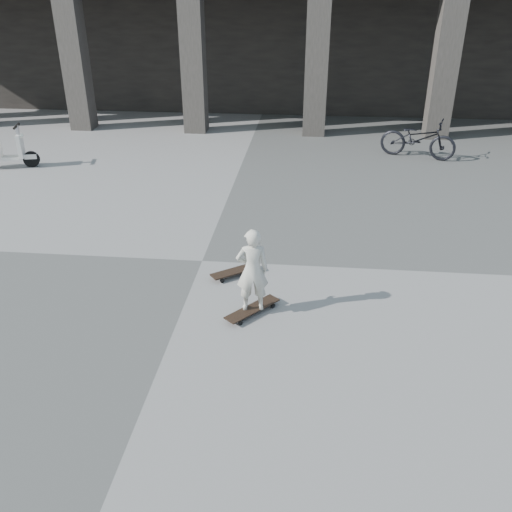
# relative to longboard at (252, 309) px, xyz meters

# --- Properties ---
(ground) EXTENTS (90.00, 90.00, 0.00)m
(ground) POSITION_rel_longboard_xyz_m (-1.00, 1.49, -0.07)
(ground) COLOR #4D4D4A
(ground) RESTS_ON ground
(colonnade) EXTENTS (28.00, 8.82, 6.00)m
(colonnade) POSITION_rel_longboard_xyz_m (-1.00, 15.26, 2.96)
(colonnade) COLOR black
(colonnade) RESTS_ON ground
(longboard) EXTENTS (0.74, 0.81, 0.09)m
(longboard) POSITION_rel_longboard_xyz_m (0.00, 0.00, 0.00)
(longboard) COLOR black
(longboard) RESTS_ON ground
(skateboard_spare) EXTENTS (0.76, 0.64, 0.10)m
(skateboard_spare) POSITION_rel_longboard_xyz_m (-0.38, 1.05, 0.00)
(skateboard_spare) COLOR black
(skateboard_spare) RESTS_ON ground
(child) EXTENTS (0.49, 0.37, 1.20)m
(child) POSITION_rel_longboard_xyz_m (-0.00, -0.00, 0.62)
(child) COLOR beige
(child) RESTS_ON longboard
(bicycle) EXTENTS (2.03, 1.26, 1.01)m
(bicycle) POSITION_rel_longboard_xyz_m (3.48, 7.85, 0.43)
(bicycle) COLOR black
(bicycle) RESTS_ON ground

